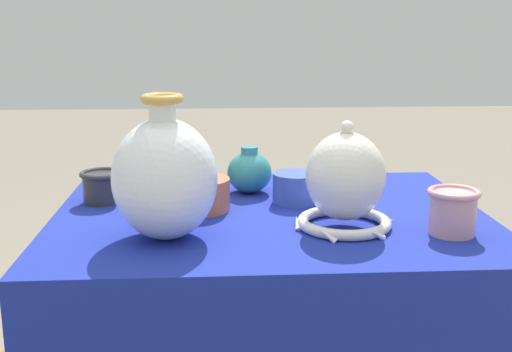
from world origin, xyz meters
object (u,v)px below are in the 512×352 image
vase_dome_bell (345,183)px  vase_tall_bulbous (165,177)px  mosaic_tile_box (170,174)px  pot_squat_cobalt (296,188)px  pot_squat_terracotta (201,194)px  jar_round_teal (249,172)px  cup_wide_charcoal (102,185)px  cup_wide_rose (453,210)px

vase_dome_bell → vase_tall_bulbous: bearing=-173.5°
mosaic_tile_box → pot_squat_cobalt: bearing=-31.5°
vase_tall_bulbous → pot_squat_terracotta: 0.21m
mosaic_tile_box → jar_round_teal: (0.19, -0.04, 0.01)m
pot_squat_terracotta → vase_tall_bulbous: bearing=-108.5°
vase_tall_bulbous → jar_round_teal: 0.38m
jar_round_teal → cup_wide_charcoal: bearing=-169.0°
vase_dome_bell → jar_round_teal: size_ratio=1.96×
pot_squat_cobalt → cup_wide_rose: bearing=-41.5°
vase_tall_bulbous → vase_dome_bell: size_ratio=1.25×
vase_tall_bulbous → mosaic_tile_box: (-0.02, 0.37, -0.08)m
pot_squat_terracotta → cup_wide_charcoal: 0.24m
vase_dome_bell → cup_wide_rose: size_ratio=2.18×
pot_squat_terracotta → cup_wide_rose: 0.53m
vase_tall_bulbous → pot_squat_cobalt: vase_tall_bulbous is taller
vase_tall_bulbous → mosaic_tile_box: 0.38m
cup_wide_charcoal → cup_wide_rose: bearing=-20.9°
mosaic_tile_box → jar_round_teal: size_ratio=1.30×
mosaic_tile_box → jar_round_teal: jar_round_teal is taller
pot_squat_terracotta → cup_wide_rose: bearing=-21.8°
cup_wide_charcoal → mosaic_tile_box: bearing=36.6°
mosaic_tile_box → cup_wide_charcoal: mosaic_tile_box is taller
vase_dome_bell → mosaic_tile_box: vase_dome_bell is taller
vase_dome_bell → pot_squat_terracotta: (-0.29, 0.14, -0.06)m
vase_tall_bulbous → vase_dome_bell: vase_tall_bulbous is taller
mosaic_tile_box → pot_squat_cobalt: 0.33m
jar_round_teal → pot_squat_cobalt: (0.10, -0.10, -0.02)m
vase_tall_bulbous → pot_squat_terracotta: (0.06, 0.18, -0.08)m
pot_squat_cobalt → cup_wide_rose: size_ratio=1.05×
vase_dome_bell → cup_wide_charcoal: size_ratio=2.23×
vase_tall_bulbous → cup_wide_charcoal: (-0.16, 0.26, -0.08)m
jar_round_teal → pot_squat_cobalt: jar_round_teal is taller
pot_squat_terracotta → cup_wide_charcoal: cup_wide_charcoal is taller
vase_dome_bell → pot_squat_cobalt: 0.21m
mosaic_tile_box → pot_squat_terracotta: size_ratio=1.13×
pot_squat_cobalt → vase_tall_bulbous: bearing=-140.2°
vase_tall_bulbous → cup_wide_rose: (0.55, -0.01, -0.07)m
vase_tall_bulbous → cup_wide_rose: vase_tall_bulbous is taller
pot_squat_terracotta → pot_squat_cobalt: pot_squat_terracotta is taller
vase_tall_bulbous → jar_round_teal: (0.18, 0.33, -0.07)m
cup_wide_rose → mosaic_tile_box: bearing=146.2°
vase_tall_bulbous → pot_squat_terracotta: bearing=71.5°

